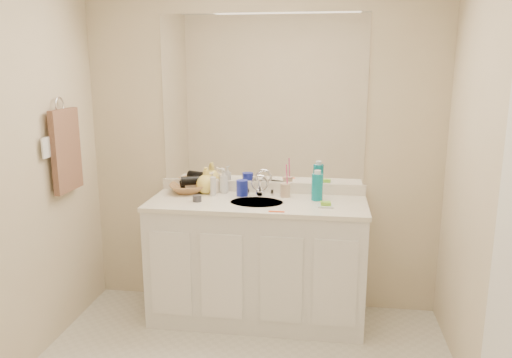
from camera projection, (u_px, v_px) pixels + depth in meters
name	position (u px, v px, depth m)	size (l,w,h in m)	color
wall_back	(262.00, 149.00, 3.66)	(2.60, 0.02, 2.40)	beige
wall_front	(116.00, 331.00, 1.15)	(2.60, 0.02, 2.40)	beige
wall_right	(512.00, 203.00, 2.23)	(0.02, 2.60, 2.40)	beige
vanity_cabinet	(257.00, 262.00, 3.57)	(1.50, 0.55, 0.85)	white
countertop	(257.00, 203.00, 3.47)	(1.52, 0.57, 0.03)	white
backsplash	(262.00, 187.00, 3.71)	(1.52, 0.03, 0.08)	silver
sink_basin	(257.00, 204.00, 3.45)	(0.37, 0.37, 0.02)	beige
faucet	(260.00, 188.00, 3.61)	(0.02, 0.02, 0.11)	silver
mirror	(262.00, 100.00, 3.58)	(1.48, 0.01, 1.20)	white
blue_mug	(242.00, 188.00, 3.60)	(0.08, 0.08, 0.12)	#16229E
tan_cup	(285.00, 190.00, 3.58)	(0.07, 0.07, 0.10)	tan
toothbrush	(287.00, 176.00, 3.55)	(0.01, 0.01, 0.18)	#E13B80
mouthwash_bottle	(317.00, 187.00, 3.48)	(0.08, 0.08, 0.19)	#0C8091
soap_dish	(326.00, 206.00, 3.33)	(0.10, 0.08, 0.01)	silver
green_soap	(326.00, 203.00, 3.32)	(0.07, 0.05, 0.02)	#84CE32
orange_comb	(277.00, 211.00, 3.22)	(0.10, 0.02, 0.00)	#F64D19
dark_jar	(197.00, 198.00, 3.46)	(0.06, 0.06, 0.04)	#37363D
extra_white_bottle	(213.00, 186.00, 3.60)	(0.04, 0.04, 0.14)	silver
soap_bottle_white	(224.00, 181.00, 3.68)	(0.07, 0.07, 0.17)	silver
soap_bottle_cream	(212.00, 183.00, 3.67)	(0.07, 0.07, 0.16)	#FFECCF
soap_bottle_yellow	(206.00, 180.00, 3.67)	(0.15, 0.15, 0.19)	#FEE363
wicker_basket	(188.00, 188.00, 3.70)	(0.27, 0.27, 0.07)	olive
hair_dryer	(190.00, 181.00, 3.69)	(0.07, 0.07, 0.13)	black
towel_ring	(59.00, 105.00, 3.26)	(0.11, 0.11, 0.01)	silver
hand_towel	(66.00, 150.00, 3.32)	(0.04, 0.32, 0.55)	brown
switch_plate	(46.00, 148.00, 3.12)	(0.01, 0.09, 0.13)	white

